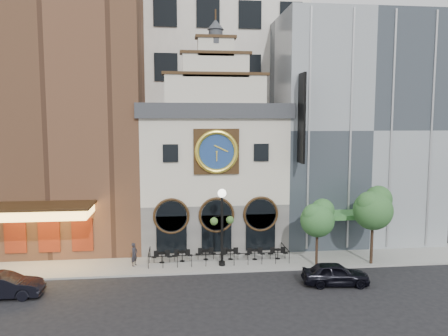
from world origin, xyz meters
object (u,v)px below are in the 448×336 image
at_px(car_left, 3,286).
at_px(pedestrian, 134,254).
at_px(bistro_0, 162,257).
at_px(bistro_3, 230,254).
at_px(bistro_2, 206,254).
at_px(tree_left, 318,217).
at_px(bistro_5, 278,253).
at_px(lamppost, 222,218).
at_px(tree_right, 373,207).
at_px(car_right, 336,274).
at_px(bistro_4, 255,254).
at_px(bistro_1, 182,256).

bearing_deg(car_left, pedestrian, -58.98).
xyz_separation_m(bistro_0, bistro_3, (5.31, 0.19, 0.00)).
xyz_separation_m(bistro_2, tree_left, (8.17, -2.40, 3.23)).
distance_m(bistro_5, lamppost, 5.61).
height_order(bistro_0, tree_right, tree_right).
distance_m(car_right, tree_right, 6.70).
distance_m(bistro_4, lamppost, 4.28).
height_order(bistro_2, lamppost, lamppost).
relative_size(car_left, lamppost, 0.81).
distance_m(bistro_1, tree_left, 10.74).
bearing_deg(bistro_2, tree_left, -16.40).
relative_size(pedestrian, tree_right, 0.29).
xyz_separation_m(bistro_4, tree_left, (4.35, -1.98, 3.23)).
relative_size(bistro_2, pedestrian, 0.91).
relative_size(bistro_5, pedestrian, 0.91).
xyz_separation_m(car_right, pedestrian, (-13.72, 5.03, 0.27)).
relative_size(car_right, car_left, 0.94).
bearing_deg(bistro_0, bistro_3, 2.05).
relative_size(bistro_4, bistro_5, 1.00).
bearing_deg(lamppost, bistro_2, 111.49).
xyz_separation_m(bistro_0, bistro_5, (9.03, -0.08, 0.00)).
bearing_deg(bistro_1, bistro_2, 7.04).
bearing_deg(bistro_2, bistro_5, -4.60).
distance_m(car_right, car_left, 21.32).
bearing_deg(bistro_0, tree_left, -9.98).
xyz_separation_m(car_right, lamppost, (-7.19, 4.33, 2.99)).
distance_m(bistro_5, tree_left, 4.54).
relative_size(lamppost, tree_left, 1.15).
height_order(bistro_0, car_right, car_right).
distance_m(bistro_5, tree_right, 8.11).
bearing_deg(bistro_3, pedestrian, -174.89).
xyz_separation_m(bistro_2, tree_right, (12.53, -2.25, 3.87)).
xyz_separation_m(bistro_3, tree_right, (10.61, -2.07, 3.87)).
bearing_deg(bistro_2, pedestrian, -171.24).
height_order(bistro_5, tree_right, tree_right).
bearing_deg(bistro_1, car_right, -29.05).
height_order(bistro_0, lamppost, lamppost).
bearing_deg(car_left, tree_right, -83.64).
bearing_deg(lamppost, pedestrian, 159.36).
bearing_deg(car_right, bistro_4, 45.26).
bearing_deg(tree_left, bistro_0, 170.02).
height_order(bistro_5, pedestrian, pedestrian).
height_order(bistro_1, pedestrian, pedestrian).
relative_size(bistro_5, car_right, 0.36).
relative_size(bistro_4, tree_right, 0.27).
relative_size(bistro_2, tree_left, 0.31).
height_order(bistro_3, bistro_4, same).
bearing_deg(bistro_4, car_left, -162.87).
bearing_deg(tree_right, bistro_2, 169.83).
height_order(bistro_2, bistro_5, same).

